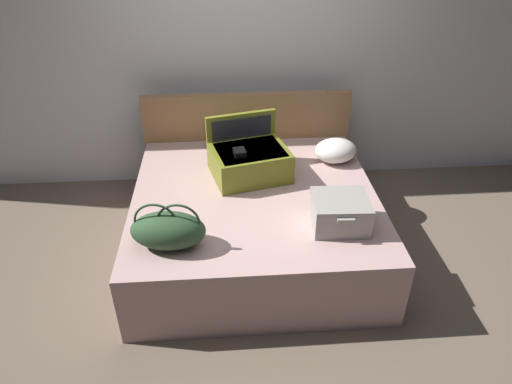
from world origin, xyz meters
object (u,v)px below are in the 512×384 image
hard_case_medium (340,212)px  duffel_bag (168,230)px  pillow_center_head (336,151)px  bed (255,221)px  hard_case_large (249,159)px  pillow_near_headboard (230,137)px

hard_case_medium → duffel_bag: size_ratio=0.77×
duffel_bag → pillow_center_head: bearing=38.6°
hard_case_medium → duffel_bag: bearing=-170.7°
bed → hard_case_large: 0.51m
bed → pillow_near_headboard: (-0.16, 0.80, 0.37)m
duffel_bag → pillow_center_head: size_ratio=1.42×
duffel_bag → pillow_near_headboard: bearing=72.3°
bed → pillow_center_head: size_ratio=5.13×
hard_case_medium → duffel_bag: (-1.17, -0.14, 0.02)m
hard_case_large → duffel_bag: (-0.59, -0.89, -0.02)m
hard_case_medium → pillow_center_head: hard_case_medium is taller
duffel_bag → pillow_near_headboard: size_ratio=1.28×
bed → pillow_near_headboard: pillow_near_headboard is taller
pillow_near_headboard → duffel_bag: bearing=-107.7°
hard_case_large → hard_case_medium: size_ratio=1.74×
duffel_bag → pillow_center_head: duffel_bag is taller
duffel_bag → pillow_near_headboard: (0.45, 1.40, -0.02)m
hard_case_large → pillow_near_headboard: 0.53m
hard_case_medium → pillow_near_headboard: hard_case_medium is taller
duffel_bag → pillow_center_head: (1.35, 1.08, -0.03)m
hard_case_large → pillow_center_head: size_ratio=1.89×
bed → pillow_near_headboard: bearing=101.7°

